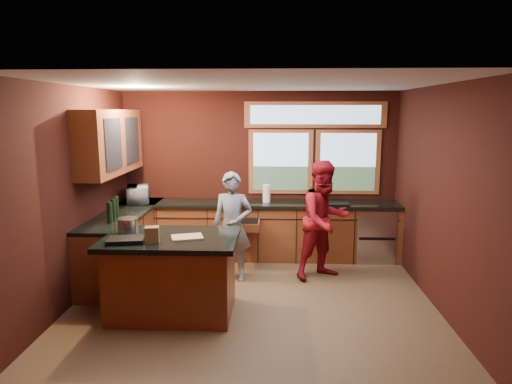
# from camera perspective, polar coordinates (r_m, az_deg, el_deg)

# --- Properties ---
(floor) EXTENTS (4.50, 4.50, 0.00)m
(floor) POSITION_cam_1_polar(r_m,az_deg,el_deg) (6.02, -0.29, -13.22)
(floor) COLOR brown
(floor) RESTS_ON ground
(room_shell) EXTENTS (4.52, 4.02, 2.71)m
(room_shell) POSITION_cam_1_polar(r_m,az_deg,el_deg) (5.94, -5.93, 4.40)
(room_shell) COLOR black
(room_shell) RESTS_ON ground
(back_counter) EXTENTS (4.50, 0.64, 0.93)m
(back_counter) POSITION_cam_1_polar(r_m,az_deg,el_deg) (7.47, 1.88, -4.77)
(back_counter) COLOR #5B2E15
(back_counter) RESTS_ON floor
(left_counter) EXTENTS (0.64, 2.30, 0.93)m
(left_counter) POSITION_cam_1_polar(r_m,az_deg,el_deg) (7.02, -16.15, -6.15)
(left_counter) COLOR #5B2E15
(left_counter) RESTS_ON floor
(island) EXTENTS (1.55, 1.05, 0.95)m
(island) POSITION_cam_1_polar(r_m,az_deg,el_deg) (5.56, -10.43, -10.13)
(island) COLOR #5B2E15
(island) RESTS_ON floor
(person_grey) EXTENTS (0.60, 0.42, 1.55)m
(person_grey) POSITION_cam_1_polar(r_m,az_deg,el_deg) (6.45, -2.98, -4.35)
(person_grey) COLOR slate
(person_grey) RESTS_ON floor
(person_red) EXTENTS (1.04, 0.97, 1.70)m
(person_red) POSITION_cam_1_polar(r_m,az_deg,el_deg) (6.58, 8.57, -3.48)
(person_red) COLOR maroon
(person_red) RESTS_ON floor
(microwave) EXTENTS (0.45, 0.56, 0.27)m
(microwave) POSITION_cam_1_polar(r_m,az_deg,el_deg) (7.51, -14.49, -0.30)
(microwave) COLOR #999999
(microwave) RESTS_ON left_counter
(potted_plant) EXTENTS (0.31, 0.27, 0.35)m
(potted_plant) POSITION_cam_1_polar(r_m,az_deg,el_deg) (7.42, 7.87, 0.08)
(potted_plant) COLOR #999999
(potted_plant) RESTS_ON back_counter
(paper_towel) EXTENTS (0.12, 0.12, 0.28)m
(paper_towel) POSITION_cam_1_polar(r_m,az_deg,el_deg) (7.34, 1.32, -0.19)
(paper_towel) COLOR white
(paper_towel) RESTS_ON back_counter
(cutting_board) EXTENTS (0.41, 0.34, 0.02)m
(cutting_board) POSITION_cam_1_polar(r_m,az_deg,el_deg) (5.32, -8.60, -5.60)
(cutting_board) COLOR #A88256
(cutting_board) RESTS_ON island
(stock_pot) EXTENTS (0.24, 0.24, 0.18)m
(stock_pot) POSITION_cam_1_polar(r_m,az_deg,el_deg) (5.68, -15.70, -4.03)
(stock_pot) COLOR #AAAAAF
(stock_pot) RESTS_ON island
(paper_bag) EXTENTS (0.17, 0.14, 0.18)m
(paper_bag) POSITION_cam_1_polar(r_m,az_deg,el_deg) (5.19, -12.86, -5.23)
(paper_bag) COLOR brown
(paper_bag) RESTS_ON island
(black_tray) EXTENTS (0.44, 0.35, 0.05)m
(black_tray) POSITION_cam_1_polar(r_m,az_deg,el_deg) (5.30, -15.98, -5.79)
(black_tray) COLOR black
(black_tray) RESTS_ON island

